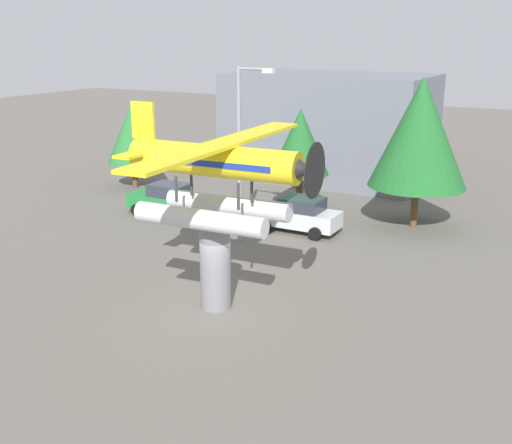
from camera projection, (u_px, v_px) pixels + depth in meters
ground_plane at (216, 306)px, 22.75m from camera, size 140.00×140.00×0.00m
display_pedestal at (215, 265)px, 22.29m from camera, size 1.10×1.10×3.21m
floatplane_monument at (217, 175)px, 21.29m from camera, size 6.96×10.44×4.00m
car_near_green at (167, 199)px, 33.92m from camera, size 4.20×2.02×1.76m
car_mid_silver at (299, 214)px, 31.11m from camera, size 4.20×2.02×1.76m
streetlight_primary at (243, 144)px, 28.47m from camera, size 1.84×0.28×8.10m
storefront_building at (330, 126)px, 42.41m from camera, size 13.11×7.90×6.91m
tree_west at (132, 134)px, 39.41m from camera, size 3.26×3.26×5.27m
tree_east at (300, 142)px, 33.81m from camera, size 3.19×3.19×5.66m
tree_center_back at (420, 133)px, 30.76m from camera, size 4.85×4.85×7.52m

